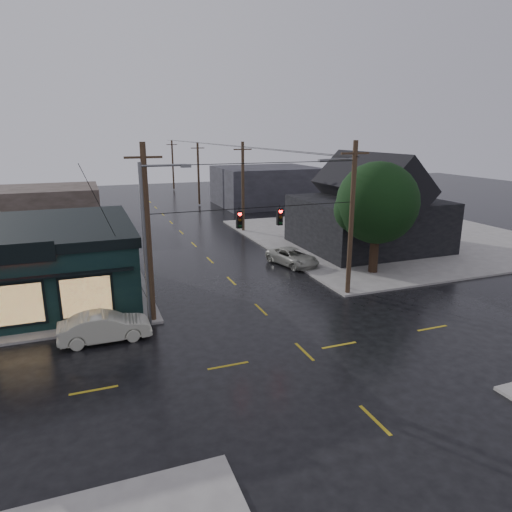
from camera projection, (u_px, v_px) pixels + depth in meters
name	position (u px, v px, depth m)	size (l,w,h in m)	color
ground_plane	(304.00, 352.00, 22.85)	(160.00, 160.00, 0.00)	black
sidewalk_ne	(390.00, 236.00, 47.70)	(28.00, 28.00, 0.15)	slate
pizza_shop	(0.00, 265.00, 28.73)	(16.30, 12.34, 4.90)	black
ne_building	(369.00, 201.00, 42.13)	(12.60, 11.60, 8.75)	black
corner_tree	(377.00, 203.00, 33.99)	(6.14, 6.14, 8.45)	black
utility_pole_nw	(154.00, 321.00, 26.50)	(2.00, 0.32, 10.15)	black
utility_pole_ne	(347.00, 294.00, 30.94)	(2.00, 0.32, 10.15)	black
utility_pole_far_a	(243.00, 231.00, 50.33)	(2.00, 0.32, 9.65)	black
utility_pole_far_b	(199.00, 205.00, 68.37)	(2.00, 0.32, 9.15)	black
utility_pole_far_c	(174.00, 190.00, 86.41)	(2.00, 0.32, 9.15)	black
span_signal_assembly	(260.00, 217.00, 27.25)	(13.00, 0.48, 1.23)	black
streetlight_nw	(150.00, 327.00, 25.76)	(5.40, 0.30, 9.15)	slate
streetlight_ne	(348.00, 290.00, 31.74)	(5.40, 0.30, 9.15)	slate
bg_building_west	(45.00, 206.00, 53.57)	(12.00, 10.00, 4.40)	#302923
bg_building_east	(266.00, 186.00, 68.17)	(14.00, 12.00, 5.60)	#25252A
sedan_cream	(105.00, 327.00, 23.89)	(1.63, 4.68, 1.54)	#B3B39D
suv_silver	(293.00, 257.00, 37.53)	(2.28, 4.93, 1.37)	#9F9F93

